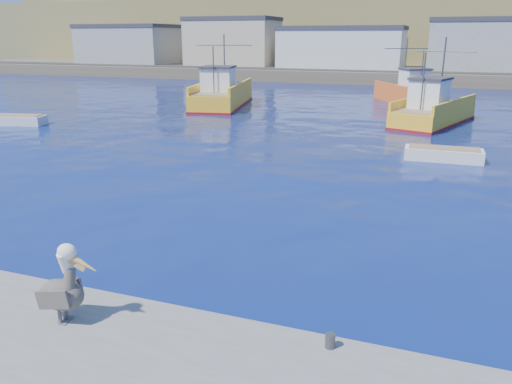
# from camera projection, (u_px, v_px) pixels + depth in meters

# --- Properties ---
(ground) EXTENTS (260.00, 260.00, 0.00)m
(ground) POSITION_uv_depth(u_px,v_px,m) (248.00, 273.00, 13.93)
(ground) COLOR #061251
(ground) RESTS_ON ground
(dock_bollards) EXTENTS (36.20, 0.20, 0.30)m
(dock_bollards) POSITION_uv_depth(u_px,v_px,m) (218.00, 318.00, 10.49)
(dock_bollards) COLOR #4C4C4C
(dock_bollards) RESTS_ON dock
(far_shore) EXTENTS (200.00, 81.00, 24.00)m
(far_shore) POSITION_uv_depth(u_px,v_px,m) (424.00, 23.00, 109.20)
(far_shore) COLOR brown
(far_shore) RESTS_ON ground
(trawler_yellow_a) EXTENTS (6.03, 12.05, 6.54)m
(trawler_yellow_a) POSITION_uv_depth(u_px,v_px,m) (222.00, 95.00, 46.54)
(trawler_yellow_a) COLOR yellow
(trawler_yellow_a) RESTS_ON ground
(trawler_yellow_b) EXTENTS (6.21, 10.11, 6.29)m
(trawler_yellow_b) POSITION_uv_depth(u_px,v_px,m) (433.00, 111.00, 37.09)
(trawler_yellow_b) COLOR yellow
(trawler_yellow_b) RESTS_ON ground
(boat_orange) EXTENTS (7.13, 9.13, 6.13)m
(boat_orange) POSITION_uv_depth(u_px,v_px,m) (408.00, 92.00, 48.74)
(boat_orange) COLOR orange
(boat_orange) RESTS_ON ground
(skiff_left) EXTENTS (4.37, 2.30, 0.90)m
(skiff_left) POSITION_uv_depth(u_px,v_px,m) (17.00, 121.00, 36.99)
(skiff_left) COLOR silver
(skiff_left) RESTS_ON ground
(skiff_mid) EXTENTS (3.95, 1.45, 0.85)m
(skiff_mid) POSITION_uv_depth(u_px,v_px,m) (443.00, 155.00, 26.38)
(skiff_mid) COLOR silver
(skiff_mid) RESTS_ON ground
(pelican) EXTENTS (1.47, 0.72, 1.81)m
(pelican) POSITION_uv_depth(u_px,v_px,m) (63.00, 289.00, 10.42)
(pelican) COLOR #595451
(pelican) RESTS_ON dock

